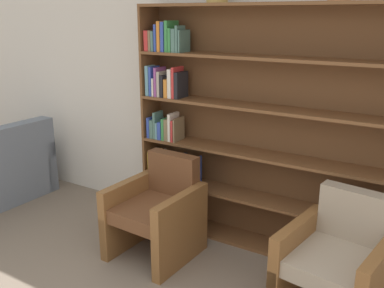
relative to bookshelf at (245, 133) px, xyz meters
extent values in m
cube|color=silver|center=(0.38, 0.17, 0.36)|extent=(12.00, 0.06, 2.75)
cube|color=brown|center=(-0.99, -0.02, 0.03)|extent=(0.02, 0.30, 2.09)
cube|color=brown|center=(0.23, -0.02, 1.06)|extent=(2.41, 0.30, 0.03)
cube|color=brown|center=(0.23, -0.02, -1.00)|extent=(2.41, 0.30, 0.03)
cube|color=brown|center=(0.23, 0.12, 0.03)|extent=(2.41, 0.01, 2.09)
cube|color=#669EB2|center=(-0.94, -0.09, -0.85)|extent=(0.02, 0.13, 0.28)
cube|color=black|center=(-0.91, -0.09, -0.88)|extent=(0.04, 0.13, 0.21)
cube|color=#7F6B4C|center=(-0.87, -0.06, -0.87)|extent=(0.02, 0.19, 0.23)
cube|color=#4C756B|center=(-0.85, -0.06, -0.87)|extent=(0.02, 0.18, 0.24)
cube|color=white|center=(-0.81, -0.09, -0.87)|extent=(0.04, 0.13, 0.25)
cube|color=black|center=(-0.76, -0.08, -0.88)|extent=(0.03, 0.14, 0.21)
cube|color=#7F6B4C|center=(-0.72, -0.08, -0.90)|extent=(0.04, 0.14, 0.19)
cube|color=red|center=(-0.67, -0.07, -0.86)|extent=(0.03, 0.17, 0.26)
cube|color=#669EB2|center=(-0.64, -0.07, -0.88)|extent=(0.02, 0.17, 0.23)
cube|color=red|center=(-0.60, -0.07, -0.86)|extent=(0.04, 0.16, 0.25)
cube|color=red|center=(-0.56, -0.05, -0.89)|extent=(0.02, 0.20, 0.21)
cube|color=orange|center=(-0.53, -0.08, -0.86)|extent=(0.03, 0.15, 0.27)
cube|color=brown|center=(0.23, -0.02, -0.57)|extent=(2.41, 0.30, 0.03)
cube|color=gold|center=(-0.93, -0.06, -0.43)|extent=(0.04, 0.19, 0.26)
cube|color=black|center=(-0.89, -0.06, -0.45)|extent=(0.02, 0.19, 0.21)
cube|color=white|center=(-0.86, -0.06, -0.43)|extent=(0.03, 0.19, 0.27)
cube|color=black|center=(-0.83, -0.06, -0.46)|extent=(0.03, 0.18, 0.19)
cube|color=gold|center=(-0.79, -0.07, -0.43)|extent=(0.02, 0.17, 0.25)
cube|color=#669EB2|center=(-0.76, -0.07, -0.45)|extent=(0.04, 0.16, 0.22)
cube|color=#994C99|center=(-0.71, -0.08, -0.47)|extent=(0.04, 0.14, 0.17)
cube|color=#B2A899|center=(-0.66, -0.06, -0.45)|extent=(0.04, 0.19, 0.22)
cube|color=black|center=(-0.62, -0.06, -0.42)|extent=(0.03, 0.18, 0.27)
cube|color=#7F6B4C|center=(-0.58, -0.06, -0.43)|extent=(0.04, 0.18, 0.26)
cube|color=#669EB2|center=(-0.54, -0.07, -0.47)|extent=(0.03, 0.17, 0.18)
cube|color=#B2A899|center=(-0.50, -0.06, -0.45)|extent=(0.03, 0.19, 0.22)
cube|color=#B2A899|center=(-0.47, -0.08, -0.45)|extent=(0.02, 0.14, 0.21)
cube|color=#334CB2|center=(-0.45, -0.06, -0.42)|extent=(0.02, 0.18, 0.27)
cube|color=brown|center=(0.23, -0.02, -0.16)|extent=(2.41, 0.30, 0.02)
cube|color=#334CB2|center=(-0.94, -0.05, -0.05)|extent=(0.03, 0.20, 0.20)
cube|color=#4C756B|center=(-0.90, -0.05, -0.06)|extent=(0.04, 0.20, 0.18)
cube|color=#4C756B|center=(-0.87, -0.08, -0.02)|extent=(0.02, 0.14, 0.25)
cube|color=#669EB2|center=(-0.84, -0.07, -0.07)|extent=(0.02, 0.16, 0.16)
cube|color=#334CB2|center=(-0.81, -0.08, -0.07)|extent=(0.04, 0.14, 0.17)
cube|color=#388C47|center=(-0.77, -0.05, -0.05)|extent=(0.03, 0.19, 0.20)
cube|color=#7F6B4C|center=(-0.73, -0.07, -0.05)|extent=(0.04, 0.17, 0.21)
cube|color=white|center=(-0.70, -0.07, -0.02)|extent=(0.03, 0.16, 0.26)
cube|color=red|center=(-0.67, -0.08, -0.05)|extent=(0.02, 0.15, 0.20)
cube|color=#7F6B4C|center=(-0.64, -0.06, -0.04)|extent=(0.02, 0.18, 0.22)
cube|color=brown|center=(0.23, -0.02, 0.25)|extent=(2.41, 0.30, 0.02)
cube|color=#669EB2|center=(-0.94, -0.09, 0.40)|extent=(0.04, 0.12, 0.28)
cube|color=#334CB2|center=(-0.90, -0.08, 0.39)|extent=(0.02, 0.15, 0.27)
cube|color=white|center=(-0.87, -0.06, 0.34)|extent=(0.02, 0.18, 0.17)
cube|color=#994C99|center=(-0.84, -0.07, 0.39)|extent=(0.03, 0.17, 0.26)
cube|color=#B2A899|center=(-0.81, -0.06, 0.37)|extent=(0.03, 0.19, 0.23)
cube|color=black|center=(-0.77, -0.09, 0.36)|extent=(0.04, 0.13, 0.20)
cube|color=orange|center=(-0.73, -0.08, 0.34)|extent=(0.04, 0.15, 0.17)
cube|color=white|center=(-0.69, -0.09, 0.39)|extent=(0.04, 0.13, 0.26)
cube|color=red|center=(-0.65, -0.07, 0.40)|extent=(0.03, 0.17, 0.28)
cube|color=black|center=(-0.61, -0.06, 0.38)|extent=(0.04, 0.19, 0.24)
cube|color=brown|center=(0.23, -0.02, 0.65)|extent=(2.41, 0.30, 0.02)
cube|color=red|center=(-0.93, -0.08, 0.76)|extent=(0.04, 0.15, 0.18)
cube|color=#7F6B4C|center=(-0.89, -0.05, 0.76)|extent=(0.03, 0.20, 0.18)
cube|color=#4C756B|center=(-0.86, -0.07, 0.75)|extent=(0.02, 0.16, 0.18)
cube|color=#334CB2|center=(-0.83, -0.06, 0.78)|extent=(0.02, 0.19, 0.23)
cube|color=orange|center=(-0.79, -0.09, 0.80)|extent=(0.03, 0.12, 0.26)
cube|color=#334CB2|center=(-0.75, -0.06, 0.79)|extent=(0.03, 0.17, 0.26)
cube|color=#388C47|center=(-0.71, -0.06, 0.80)|extent=(0.03, 0.19, 0.27)
cube|color=#388C47|center=(-0.68, -0.08, 0.77)|extent=(0.03, 0.15, 0.20)
cube|color=#4C756B|center=(-0.64, -0.07, 0.77)|extent=(0.04, 0.16, 0.20)
cube|color=#4C756B|center=(-0.60, -0.09, 0.78)|extent=(0.02, 0.13, 0.23)
cube|color=#4C756B|center=(-0.58, -0.06, 0.76)|extent=(0.02, 0.18, 0.19)
cube|color=slate|center=(-2.80, -0.12, -0.72)|extent=(0.89, 0.14, 0.59)
cube|color=brown|center=(-0.25, -0.96, -0.82)|extent=(0.07, 0.07, 0.38)
cube|color=brown|center=(-0.82, -0.93, -0.82)|extent=(0.07, 0.07, 0.38)
cube|color=brown|center=(-0.22, -0.35, -0.82)|extent=(0.07, 0.07, 0.38)
cube|color=brown|center=(-0.79, -0.32, -0.82)|extent=(0.07, 0.07, 0.38)
cube|color=brown|center=(-0.52, -0.64, -0.60)|extent=(0.51, 0.66, 0.12)
cube|color=brown|center=(-0.51, -0.36, -0.37)|extent=(0.49, 0.14, 0.40)
cube|color=brown|center=(-0.24, -0.65, -0.70)|extent=(0.11, 0.68, 0.62)
cube|color=brown|center=(-0.80, -0.63, -0.70)|extent=(0.11, 0.68, 0.62)
cube|color=brown|center=(0.74, -0.30, -0.82)|extent=(0.08, 0.08, 0.38)
cube|color=tan|center=(0.98, -0.64, -0.60)|extent=(0.57, 0.70, 0.12)
cube|color=tan|center=(1.02, -0.36, -0.37)|extent=(0.49, 0.19, 0.40)
cube|color=brown|center=(0.71, -0.60, -0.70)|extent=(0.18, 0.68, 0.62)
camera|label=1|loc=(1.48, -3.28, 0.98)|focal=40.00mm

